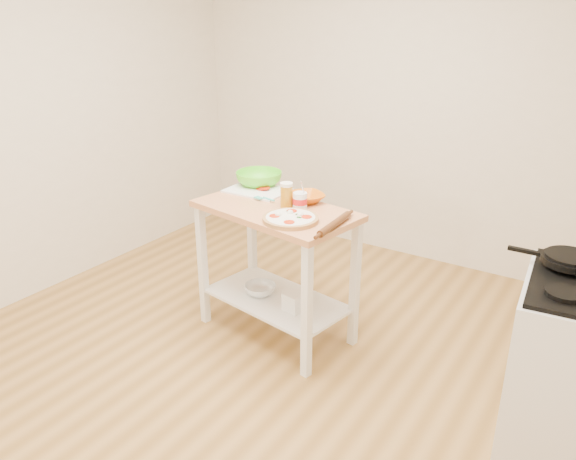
# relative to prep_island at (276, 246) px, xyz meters

# --- Properties ---
(room_shell) EXTENTS (4.04, 4.54, 2.74)m
(room_shell) POSITION_rel_prep_island_xyz_m (0.12, -0.53, 0.71)
(room_shell) COLOR #A87B3E
(room_shell) RESTS_ON ground
(prep_island) EXTENTS (1.10, 0.72, 0.90)m
(prep_island) POSITION_rel_prep_island_xyz_m (0.00, 0.00, 0.00)
(prep_island) COLOR tan
(prep_island) RESTS_ON ground
(skillet) EXTENTS (0.41, 0.26, 0.03)m
(skillet) POSITION_rel_prep_island_xyz_m (1.67, -0.04, 0.33)
(skillet) COLOR black
(skillet) RESTS_ON gas_stove
(pizza) EXTENTS (0.33, 0.33, 0.05)m
(pizza) POSITION_rel_prep_island_xyz_m (0.21, -0.15, 0.28)
(pizza) COLOR tan
(pizza) RESTS_ON prep_island
(cutting_board) EXTENTS (0.41, 0.31, 0.04)m
(cutting_board) POSITION_rel_prep_island_xyz_m (-0.29, 0.21, 0.27)
(cutting_board) COLOR white
(cutting_board) RESTS_ON prep_island
(spatula) EXTENTS (0.16, 0.05, 0.01)m
(spatula) POSITION_rel_prep_island_xyz_m (-0.13, 0.07, 0.28)
(spatula) COLOR #38BBAC
(spatula) RESTS_ON cutting_board
(knife) EXTENTS (0.27, 0.09, 0.01)m
(knife) POSITION_rel_prep_island_xyz_m (-0.37, 0.29, 0.28)
(knife) COLOR silver
(knife) RESTS_ON cutting_board
(orange_bowl) EXTENTS (0.32, 0.32, 0.06)m
(orange_bowl) POSITION_rel_prep_island_xyz_m (0.10, 0.20, 0.29)
(orange_bowl) COLOR #D1640E
(orange_bowl) RESTS_ON prep_island
(green_bowl) EXTENTS (0.44, 0.44, 0.10)m
(green_bowl) POSITION_rel_prep_island_xyz_m (-0.35, 0.32, 0.31)
(green_bowl) COLOR #56D921
(green_bowl) RESTS_ON prep_island
(beer_pint) EXTENTS (0.08, 0.08, 0.16)m
(beer_pint) POSITION_rel_prep_island_xyz_m (0.05, 0.04, 0.34)
(beer_pint) COLOR #B17511
(beer_pint) RESTS_ON prep_island
(yogurt_tub) EXTENTS (0.09, 0.09, 0.19)m
(yogurt_tub) POSITION_rel_prep_island_xyz_m (0.14, 0.06, 0.31)
(yogurt_tub) COLOR white
(yogurt_tub) RESTS_ON prep_island
(rolling_pin) EXTENTS (0.06, 0.37, 0.04)m
(rolling_pin) POSITION_rel_prep_island_xyz_m (0.47, -0.10, 0.28)
(rolling_pin) COLOR #572E13
(rolling_pin) RESTS_ON prep_island
(shelf_glass_bowl) EXTENTS (0.28, 0.28, 0.07)m
(shelf_glass_bowl) POSITION_rel_prep_island_xyz_m (-0.12, -0.01, -0.35)
(shelf_glass_bowl) COLOR silver
(shelf_glass_bowl) RESTS_ON prep_island
(shelf_bin) EXTENTS (0.14, 0.14, 0.12)m
(shelf_bin) POSITION_rel_prep_island_xyz_m (0.19, -0.07, -0.32)
(shelf_bin) COLOR white
(shelf_bin) RESTS_ON prep_island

